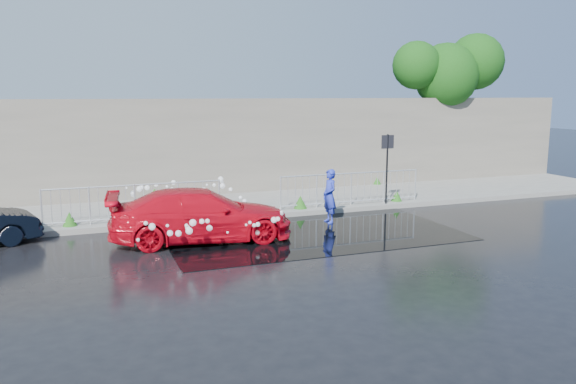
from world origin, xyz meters
The scene contains 13 objects.
ground centered at (0.00, 0.00, 0.00)m, with size 90.00×90.00×0.00m, color black.
pavement centered at (0.00, 5.00, 0.07)m, with size 30.00×4.00×0.15m, color slate.
curb centered at (0.00, 3.00, 0.08)m, with size 30.00×0.25×0.16m, color slate.
retaining_wall centered at (0.00, 7.20, 1.90)m, with size 30.00×0.60×3.50m, color #635E54.
puddle centered at (0.50, 1.00, 0.01)m, with size 8.00×5.00×0.01m, color black.
sign_post centered at (4.20, 3.10, 1.72)m, with size 0.45×0.06×2.50m.
tree centered at (9.72, 7.41, 4.84)m, with size 5.22×2.76×6.42m.
railing_left centered at (-4.00, 3.35, 0.74)m, with size 5.05×0.05×1.10m.
railing_right centered at (3.00, 3.35, 0.74)m, with size 5.05×0.05×1.10m.
weeds centered at (-0.24, 4.41, 0.33)m, with size 12.17×3.93×0.42m.
water_spray centered at (-2.45, 2.06, 0.71)m, with size 3.62×5.78×1.13m.
red_car centered at (-2.53, 1.08, 0.69)m, with size 1.93×4.74×1.38m, color red.
person centered at (1.50, 1.80, 0.81)m, with size 0.59×0.39×1.62m, color #2432B7.
Camera 1 is at (-5.43, -13.20, 3.82)m, focal length 35.00 mm.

